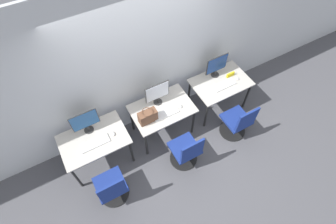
{
  "coord_description": "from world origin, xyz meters",
  "views": [
    {
      "loc": [
        -1.16,
        -1.94,
        4.27
      ],
      "look_at": [
        0.0,
        0.14,
        0.86
      ],
      "focal_mm": 28.0,
      "sensor_mm": 36.0,
      "label": 1
    }
  ],
  "objects_px": {
    "keyboard_left": "(95,143)",
    "monitor_left": "(85,121)",
    "keyboard_right": "(224,85)",
    "office_chair_right": "(238,123)",
    "monitor_right": "(217,65)",
    "handbag": "(148,116)",
    "mouse_right": "(237,78)",
    "office_chair_center": "(186,152)",
    "office_chair_left": "(112,189)",
    "keyboard_center": "(166,113)",
    "mouse_left": "(113,134)",
    "mouse_center": "(180,106)",
    "monitor_center": "(157,93)"
  },
  "relations": [
    {
      "from": "monitor_right",
      "to": "mouse_right",
      "type": "bearing_deg",
      "value": -42.7
    },
    {
      "from": "keyboard_right",
      "to": "office_chair_right",
      "type": "distance_m",
      "value": 0.72
    },
    {
      "from": "keyboard_left",
      "to": "monitor_right",
      "type": "xyz_separation_m",
      "value": [
        2.42,
        0.28,
        0.24
      ]
    },
    {
      "from": "monitor_left",
      "to": "mouse_center",
      "type": "distance_m",
      "value": 1.54
    },
    {
      "from": "monitor_left",
      "to": "monitor_center",
      "type": "bearing_deg",
      "value": -1.86
    },
    {
      "from": "monitor_right",
      "to": "handbag",
      "type": "xyz_separation_m",
      "value": [
        -1.52,
        -0.3,
        -0.13
      ]
    },
    {
      "from": "office_chair_left",
      "to": "monitor_center",
      "type": "distance_m",
      "value": 1.65
    },
    {
      "from": "office_chair_left",
      "to": "keyboard_right",
      "type": "height_order",
      "value": "office_chair_left"
    },
    {
      "from": "monitor_left",
      "to": "keyboard_center",
      "type": "relative_size",
      "value": 1.0
    },
    {
      "from": "monitor_right",
      "to": "keyboard_right",
      "type": "relative_size",
      "value": 1.0
    },
    {
      "from": "keyboard_right",
      "to": "office_chair_right",
      "type": "bearing_deg",
      "value": -96.37
    },
    {
      "from": "office_chair_left",
      "to": "office_chair_center",
      "type": "xyz_separation_m",
      "value": [
        1.3,
        -0.02,
        0.0
      ]
    },
    {
      "from": "office_chair_left",
      "to": "office_chair_right",
      "type": "height_order",
      "value": "same"
    },
    {
      "from": "handbag",
      "to": "monitor_left",
      "type": "bearing_deg",
      "value": 161.92
    },
    {
      "from": "keyboard_right",
      "to": "keyboard_left",
      "type": "bearing_deg",
      "value": 179.87
    },
    {
      "from": "mouse_right",
      "to": "office_chair_right",
      "type": "relative_size",
      "value": 0.1
    },
    {
      "from": "keyboard_center",
      "to": "office_chair_right",
      "type": "relative_size",
      "value": 0.51
    },
    {
      "from": "mouse_left",
      "to": "mouse_right",
      "type": "height_order",
      "value": "same"
    },
    {
      "from": "mouse_left",
      "to": "keyboard_center",
      "type": "height_order",
      "value": "mouse_left"
    },
    {
      "from": "keyboard_right",
      "to": "monitor_right",
      "type": "bearing_deg",
      "value": 90.0
    },
    {
      "from": "monitor_center",
      "to": "handbag",
      "type": "bearing_deg",
      "value": -140.66
    },
    {
      "from": "monitor_right",
      "to": "mouse_right",
      "type": "distance_m",
      "value": 0.47
    },
    {
      "from": "keyboard_left",
      "to": "office_chair_right",
      "type": "height_order",
      "value": "office_chair_right"
    },
    {
      "from": "office_chair_left",
      "to": "mouse_center",
      "type": "relative_size",
      "value": 9.6
    },
    {
      "from": "handbag",
      "to": "mouse_right",
      "type": "bearing_deg",
      "value": 0.76
    },
    {
      "from": "keyboard_center",
      "to": "office_chair_center",
      "type": "height_order",
      "value": "office_chair_center"
    },
    {
      "from": "keyboard_left",
      "to": "keyboard_center",
      "type": "relative_size",
      "value": 1.0
    },
    {
      "from": "mouse_left",
      "to": "monitor_right",
      "type": "xyz_separation_m",
      "value": [
        2.12,
        0.27,
        0.23
      ]
    },
    {
      "from": "keyboard_center",
      "to": "keyboard_right",
      "type": "xyz_separation_m",
      "value": [
        1.21,
        0.04,
        0.0
      ]
    },
    {
      "from": "keyboard_left",
      "to": "handbag",
      "type": "distance_m",
      "value": 0.91
    },
    {
      "from": "handbag",
      "to": "keyboard_center",
      "type": "bearing_deg",
      "value": -4.45
    },
    {
      "from": "office_chair_center",
      "to": "mouse_right",
      "type": "relative_size",
      "value": 9.6
    },
    {
      "from": "office_chair_center",
      "to": "keyboard_right",
      "type": "height_order",
      "value": "office_chair_center"
    },
    {
      "from": "office_chair_left",
      "to": "office_chair_right",
      "type": "bearing_deg",
      "value": 0.56
    },
    {
      "from": "mouse_left",
      "to": "mouse_right",
      "type": "distance_m",
      "value": 2.42
    },
    {
      "from": "keyboard_left",
      "to": "office_chair_right",
      "type": "relative_size",
      "value": 0.51
    },
    {
      "from": "office_chair_center",
      "to": "office_chair_right",
      "type": "xyz_separation_m",
      "value": [
        1.1,
        0.04,
        0.0
      ]
    },
    {
      "from": "mouse_left",
      "to": "office_chair_right",
      "type": "distance_m",
      "value": 2.18
    },
    {
      "from": "office_chair_left",
      "to": "keyboard_center",
      "type": "relative_size",
      "value": 1.95
    },
    {
      "from": "keyboard_left",
      "to": "handbag",
      "type": "height_order",
      "value": "handbag"
    },
    {
      "from": "keyboard_left",
      "to": "monitor_left",
      "type": "bearing_deg",
      "value": 90.0
    },
    {
      "from": "mouse_left",
      "to": "mouse_center",
      "type": "height_order",
      "value": "same"
    },
    {
      "from": "office_chair_center",
      "to": "handbag",
      "type": "height_order",
      "value": "handbag"
    },
    {
      "from": "mouse_center",
      "to": "mouse_right",
      "type": "bearing_deg",
      "value": 1.81
    },
    {
      "from": "office_chair_center",
      "to": "keyboard_right",
      "type": "distance_m",
      "value": 1.39
    },
    {
      "from": "monitor_left",
      "to": "monitor_center",
      "type": "relative_size",
      "value": 1.0
    },
    {
      "from": "monitor_left",
      "to": "handbag",
      "type": "height_order",
      "value": "monitor_left"
    },
    {
      "from": "keyboard_center",
      "to": "office_chair_center",
      "type": "xyz_separation_m",
      "value": [
        0.05,
        -0.62,
        -0.38
      ]
    },
    {
      "from": "monitor_left",
      "to": "mouse_center",
      "type": "xyz_separation_m",
      "value": [
        1.49,
        -0.31,
        -0.23
      ]
    },
    {
      "from": "handbag",
      "to": "mouse_left",
      "type": "bearing_deg",
      "value": 176.8
    }
  ]
}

